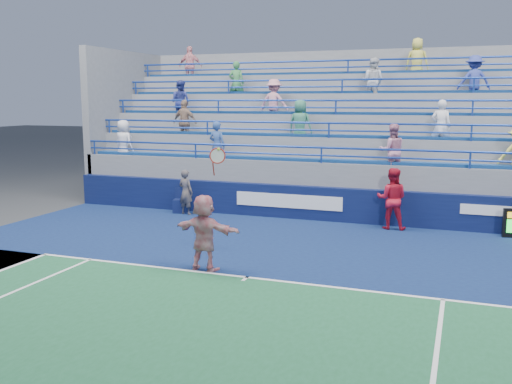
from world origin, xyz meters
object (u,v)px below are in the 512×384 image
at_px(tennis_player, 204,232).
at_px(line_judge, 186,192).
at_px(ball_girl, 392,199).
at_px(judge_chair, 181,205).

relative_size(tennis_player, line_judge, 1.84).
height_order(tennis_player, ball_girl, tennis_player).
bearing_deg(line_judge, tennis_player, 135.43).
bearing_deg(judge_chair, ball_girl, -0.67).
bearing_deg(ball_girl, line_judge, -1.05).
distance_m(judge_chair, ball_girl, 7.19).
bearing_deg(ball_girl, tennis_player, 56.61).
bearing_deg(tennis_player, line_judge, 120.79).
bearing_deg(judge_chair, line_judge, -35.88).
xyz_separation_m(tennis_player, line_judge, (-3.35, 5.63, -0.12)).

